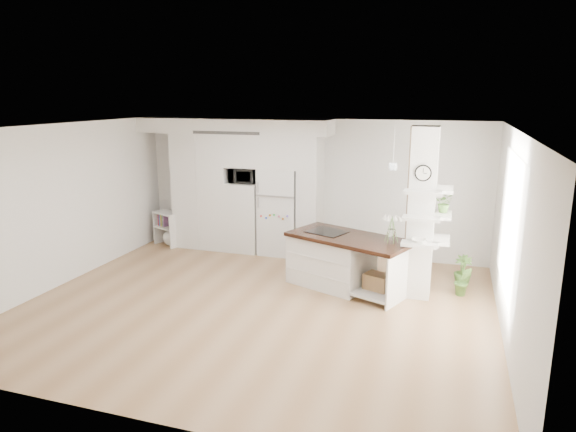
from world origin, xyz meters
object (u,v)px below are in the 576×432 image
kitchen_island (337,259)px  bookshelf (169,231)px  refrigerator (280,211)px  floor_plant_a (463,281)px

kitchen_island → bookshelf: bearing=-176.0°
refrigerator → floor_plant_a: (3.52, -1.26, -0.63)m
bookshelf → floor_plant_a: bearing=13.5°
kitchen_island → floor_plant_a: 2.04m
kitchen_island → bookshelf: (-3.95, 1.26, -0.16)m
bookshelf → floor_plant_a: (5.97, -1.07, -0.07)m
refrigerator → bookshelf: refrigerator is taller
refrigerator → bookshelf: size_ratio=2.43×
bookshelf → floor_plant_a: 6.07m
kitchen_island → floor_plant_a: bearing=26.8°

